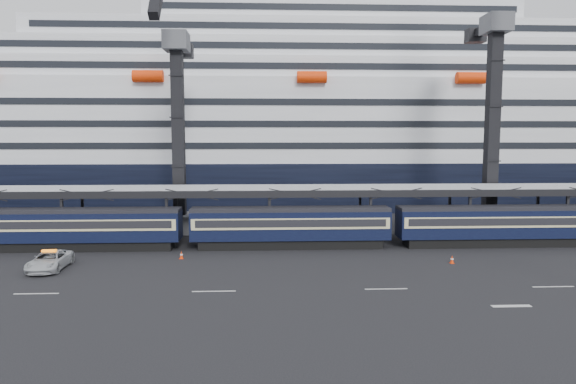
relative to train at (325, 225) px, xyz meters
name	(u,v)px	position (x,y,z in m)	size (l,w,h in m)	color
ground	(399,274)	(4.65, -10.00, -2.20)	(260.00, 260.00, 0.00)	black
lane_markings	(537,292)	(12.80, -15.23, -2.19)	(111.00, 4.27, 0.02)	beige
train	(325,225)	(0.00, 0.00, 0.00)	(133.05, 3.00, 4.05)	black
canopy	(365,189)	(4.65, 4.00, 3.05)	(130.00, 6.25, 5.53)	#9B9EA3
cruise_ship	(321,127)	(3.57, 35.99, 10.14)	(214.09, 28.84, 34.00)	black
crane_dark_near	(178,125)	(-15.35, 8.59, 9.73)	(4.50, 17.75, 35.08)	#46484E
crane_dark_mid	(494,113)	(19.65, 7.59, 11.16)	(4.50, 18.24, 39.64)	#46484E
pickup_truck	(50,261)	(-23.11, -7.44, -1.47)	(2.42, 5.26, 1.46)	#B3B7BB
traffic_cone_c	(181,255)	(-13.14, -4.15, -1.86)	(0.35, 0.35, 0.69)	#F43507
traffic_cone_d	(452,259)	(9.96, -6.88, -1.85)	(0.35, 0.35, 0.70)	#F43507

